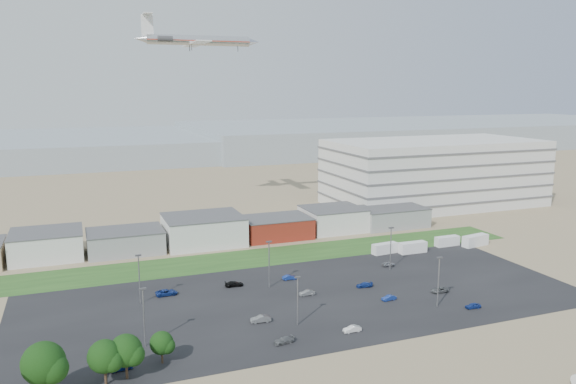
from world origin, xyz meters
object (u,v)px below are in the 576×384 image
parked_car_7 (307,293)px  parked_car_12 (364,285)px  parked_car_9 (167,292)px  parked_car_11 (289,277)px  airliner (199,40)px  parked_car_6 (234,284)px  parked_car_2 (473,306)px  parked_car_4 (261,319)px  parked_car_1 (389,298)px  parked_car_8 (388,264)px  box_trailer_a (385,248)px  parked_car_0 (440,290)px  parked_car_3 (284,340)px  parked_car_10 (120,366)px  parked_car_13 (352,329)px

parked_car_7 → parked_car_12: (14.15, 0.13, -0.03)m
parked_car_9 → parked_car_11: (28.72, -0.08, -0.09)m
airliner → parked_car_6: 99.42m
parked_car_7 → airliner: bearing=-177.6°
parked_car_2 → parked_car_4: size_ratio=0.83×
parked_car_1 → parked_car_6: parked_car_6 is taller
parked_car_8 → parked_car_1: bearing=151.8°
box_trailer_a → parked_car_11: (-32.13, -10.76, -0.83)m
box_trailer_a → parked_car_0: box_trailer_a is taller
parked_car_2 → parked_car_3: parked_car_2 is taller
parked_car_12 → parked_car_1: bearing=13.9°
airliner → parked_car_11: 99.10m
parked_car_2 → parked_car_8: bearing=-170.5°
parked_car_6 → parked_car_10: size_ratio=1.07×
parked_car_12 → parked_car_0: bearing=65.1°
parked_car_0 → airliner: bearing=-159.3°
parked_car_0 → parked_car_2: 10.18m
box_trailer_a → parked_car_12: 28.16m
box_trailer_a → parked_car_6: size_ratio=1.77×
parked_car_0 → parked_car_12: bearing=-119.4°
parked_car_11 → airliner: bearing=4.5°
parked_car_0 → parked_car_4: (-42.04, -1.14, 0.10)m
parked_car_4 → parked_car_9: parked_car_9 is taller
parked_car_7 → parked_car_13: (0.52, -20.21, -0.00)m
parked_car_2 → parked_car_11: size_ratio=0.96×
parked_car_3 → parked_car_7: size_ratio=1.09×
parked_car_10 → parked_car_8: bearing=-71.7°
airliner → parked_car_12: airliner is taller
parked_car_0 → parked_car_11: bearing=-122.0°
parked_car_3 → parked_car_4: parked_car_4 is taller
parked_car_11 → parked_car_12: parked_car_11 is taller
box_trailer_a → airliner: (-35.14, 67.94, 59.31)m
parked_car_4 → parked_car_13: bearing=60.6°
parked_car_8 → parked_car_10: bearing=117.0°
parked_car_7 → parked_car_11: bearing=180.0°
parked_car_8 → parked_car_10: size_ratio=0.86×
airliner → parked_car_10: airliner is taller
parked_car_3 → parked_car_12: parked_car_3 is taller
parked_car_0 → parked_car_10: (-68.88, -10.85, 0.02)m
parked_car_11 → box_trailer_a: bearing=-69.2°
box_trailer_a → parked_car_1: bearing=-125.6°
parked_car_1 → parked_car_13: size_ratio=0.95×
box_trailer_a → parked_car_1: box_trailer_a is taller
box_trailer_a → parked_car_8: 11.55m
parked_car_10 → parked_car_3: bearing=-97.2°
parked_car_2 → parked_car_9: parked_car_9 is taller
parked_car_6 → parked_car_7: bearing=-127.2°
parked_car_11 → parked_car_0: bearing=-122.8°
parked_car_4 → parked_car_0: bearing=97.5°
parked_car_2 → parked_car_3: 41.88m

